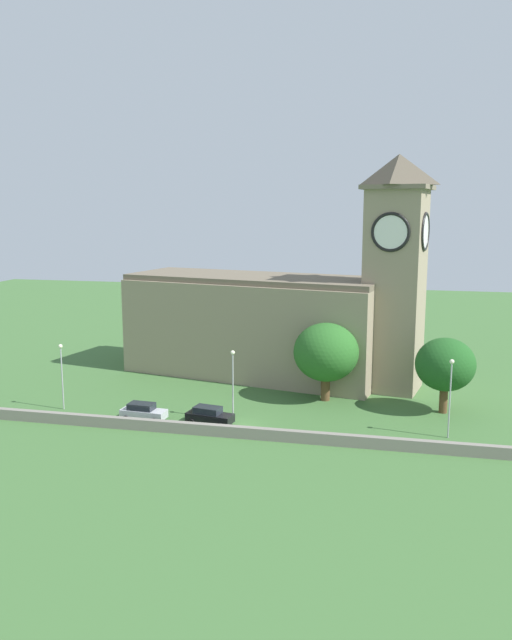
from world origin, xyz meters
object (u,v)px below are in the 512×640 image
Objects in this scene: streetlamp_west_end at (62,366)px; streetlamp_central at (451,386)px; car_silver at (143,412)px; tree_riverside_east at (445,365)px; tree_riverside_west at (326,352)px; church at (278,316)px; streetlamp_west_mid at (233,374)px; car_black at (209,416)px.

streetlamp_central is (39.97, -0.01, 0.26)m from streetlamp_west_end.
streetlamp_west_end is at bearing 170.76° from car_silver.
tree_riverside_west is at bearing 172.40° from tree_riverside_east.
car_silver is 30.43m from streetlamp_central.
streetlamp_central is 15.83m from tree_riverside_west.
church is 22.94m from tree_riverside_east.
streetlamp_west_mid is (18.84, 0.37, 0.10)m from streetlamp_west_end.
streetlamp_west_end is at bearing -160.92° from tree_riverside_west.
car_silver is at bearing -176.97° from streetlamp_central.
tree_riverside_west is (17.42, 11.03, 4.63)m from car_silver.
streetlamp_west_end is 18.85m from streetlamp_west_mid.
car_black is 4.75m from streetlamp_west_mid.
tree_riverside_east is 12.85m from tree_riverside_west.
car_black is 0.65× the size of streetlamp_central.
streetlamp_west_end is 39.97m from streetlamp_central.
streetlamp_west_mid is 0.83× the size of tree_riverside_west.
streetlamp_central is at bearing -43.26° from church.
tree_riverside_west is at bearing 45.69° from car_black.
car_silver is 0.66× the size of streetlamp_west_end.
car_silver is at bearing -147.64° from tree_riverside_west.
tree_riverside_east is at bearing 17.20° from car_silver.
tree_riverside_east is (19.96, -11.01, -2.59)m from church.
streetlamp_west_end is 0.98× the size of streetlamp_west_mid.
tree_riverside_east is at bearing 19.17° from streetlamp_west_mid.
car_black is 0.68× the size of streetlamp_west_mid.
car_silver is at bearing -9.24° from streetlamp_west_end.
tree_riverside_east reaches higher than streetlamp_central.
streetlamp_west_end is 0.81× the size of tree_riverside_west.
car_silver is at bearing -116.60° from church.
streetlamp_west_end is 28.87m from tree_riverside_west.
streetlamp_west_end is 0.89× the size of tree_riverside_east.
streetlamp_west_mid is at bearing 39.20° from car_black.
tree_riverside_east is (23.20, 9.02, 4.30)m from car_black.
church is at bearing 151.13° from tree_riverside_east.
streetlamp_central is at bearing 3.03° from car_silver.
tree_riverside_east is 0.91× the size of tree_riverside_west.
tree_riverside_west is (27.27, 9.43, 0.77)m from streetlamp_west_end.
streetlamp_central is 0.95× the size of tree_riverside_east.
tree_riverside_west is at bearing 19.08° from streetlamp_west_end.
church is at bearing 80.83° from car_black.
car_silver is at bearing -162.80° from tree_riverside_east.
streetlamp_west_end is 0.94× the size of streetlamp_central.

